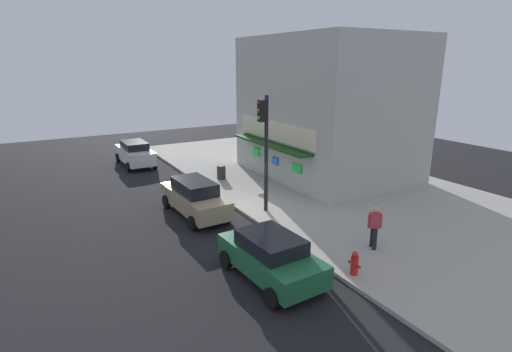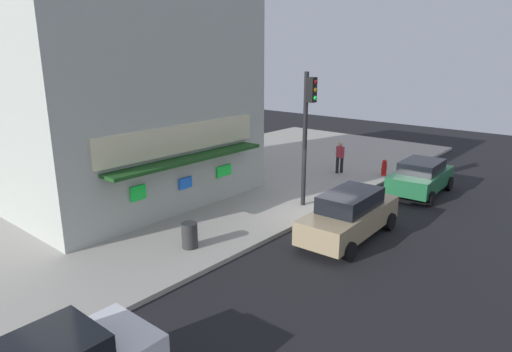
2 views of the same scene
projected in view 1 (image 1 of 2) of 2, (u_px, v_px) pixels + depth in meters
The scene contains 10 objects.
ground_plane at pixel (238, 212), 19.02m from camera, with size 50.10×50.10×0.00m, color black.
sidewalk at pixel (340, 189), 22.10m from camera, with size 33.40×12.83×0.15m, color #A39E93.
corner_building at pixel (327, 107), 24.03m from camera, with size 9.77×8.27×8.24m.
traffic_light at pixel (264, 139), 17.79m from camera, with size 0.32×0.58×5.38m.
fire_hydrant at pixel (355, 263), 13.03m from camera, with size 0.50×0.26×0.82m.
trash_can at pixel (221, 172), 23.70m from camera, with size 0.52×0.52×0.83m, color #2D2D2D.
pedestrian at pixel (375, 226), 14.74m from camera, with size 0.46×0.54×1.65m.
parked_car_tan at pixel (195, 197), 18.42m from camera, with size 4.64×2.01×1.69m.
parked_car_white at pixel (135, 153), 27.35m from camera, with size 4.44×1.97×1.67m.
parked_car_green at pixel (271, 256), 12.97m from camera, with size 4.07×2.19×1.54m.
Camera 1 is at (15.81, -8.21, 6.92)m, focal length 27.80 mm.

